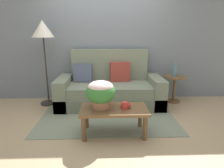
% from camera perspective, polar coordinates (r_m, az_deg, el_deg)
% --- Properties ---
extents(ground_plane, '(14.00, 14.00, 0.00)m').
position_cam_1_polar(ground_plane, '(3.53, -1.32, -9.50)').
color(ground_plane, tan).
extents(wall_back, '(6.40, 0.12, 2.64)m').
position_cam_1_polar(wall_back, '(4.35, -1.61, 13.02)').
color(wall_back, slate).
rests_on(wall_back, ground).
extents(area_rug, '(2.34, 1.88, 0.01)m').
position_cam_1_polar(area_rug, '(3.70, -1.35, -8.27)').
color(area_rug, gray).
rests_on(area_rug, ground).
extents(couch, '(2.10, 0.93, 1.12)m').
position_cam_1_polar(couch, '(4.02, -0.67, -1.49)').
color(couch, '#626B59').
rests_on(couch, ground).
extents(coffee_table, '(0.96, 0.51, 0.40)m').
position_cam_1_polar(coffee_table, '(2.84, 0.59, -8.35)').
color(coffee_table, brown).
rests_on(coffee_table, ground).
extents(side_table, '(0.44, 0.44, 0.57)m').
position_cam_1_polar(side_table, '(4.35, 17.83, -0.09)').
color(side_table, brown).
rests_on(side_table, ground).
extents(floor_lamp, '(0.43, 0.43, 1.69)m').
position_cam_1_polar(floor_lamp, '(4.11, -19.58, 13.72)').
color(floor_lamp, '#2D2823').
rests_on(floor_lamp, ground).
extents(potted_plant, '(0.42, 0.42, 0.40)m').
position_cam_1_polar(potted_plant, '(2.76, -3.34, -2.35)').
color(potted_plant, '#A36B4C').
rests_on(potted_plant, coffee_table).
extents(coffee_mug, '(0.13, 0.09, 0.10)m').
position_cam_1_polar(coffee_mug, '(2.78, 3.83, -6.30)').
color(coffee_mug, red).
rests_on(coffee_mug, coffee_table).
extents(snack_bowl, '(0.15, 0.15, 0.07)m').
position_cam_1_polar(snack_bowl, '(2.84, 4.01, -6.08)').
color(snack_bowl, '#B2382D').
rests_on(snack_bowl, coffee_table).
extents(table_vase, '(0.09, 0.09, 0.28)m').
position_cam_1_polar(table_vase, '(4.30, 17.93, 3.71)').
color(table_vase, slate).
rests_on(table_vase, side_table).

